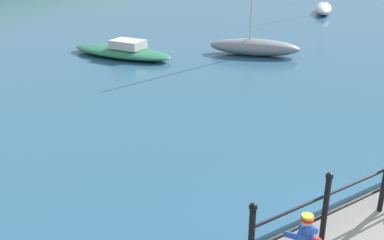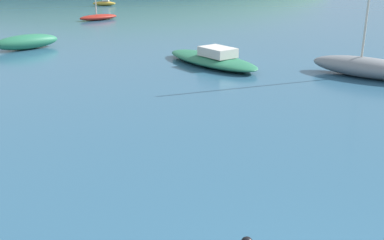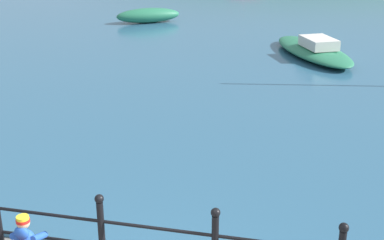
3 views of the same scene
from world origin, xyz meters
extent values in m
cylinder|color=black|center=(-0.71, 1.50, 0.55)|extent=(0.09, 0.09, 1.10)
sphere|color=black|center=(-0.71, 1.50, 1.15)|extent=(0.12, 0.12, 0.12)
sphere|color=black|center=(0.80, 1.50, 1.15)|extent=(0.12, 0.12, 0.12)
sphere|color=black|center=(2.30, 1.50, 1.15)|extent=(0.12, 0.12, 0.12)
cylinder|color=black|center=(0.05, 1.50, 0.82)|extent=(4.52, 0.04, 0.04)
ellipsoid|color=blue|center=(-1.58, 1.05, 0.80)|extent=(0.20, 0.13, 0.18)
cylinder|color=blue|center=(-1.72, 1.20, 0.67)|extent=(0.10, 0.32, 0.19)
cylinder|color=blue|center=(-1.44, 1.19, 0.67)|extent=(0.10, 0.32, 0.19)
sphere|color=tan|center=(-1.58, 1.11, 0.92)|extent=(0.17, 0.17, 0.17)
cylinder|color=red|center=(-1.58, 1.11, 0.94)|extent=(0.17, 0.17, 0.04)
cylinder|color=yellow|center=(-1.58, 1.11, 0.98)|extent=(0.16, 0.16, 0.04)
ellipsoid|color=#287551|center=(-5.42, 18.63, 0.42)|extent=(2.88, 2.23, 0.64)
ellipsoid|color=#287551|center=(1.82, 14.05, 0.28)|extent=(3.50, 4.81, 0.37)
cube|color=silver|center=(1.97, 13.74, 0.63)|extent=(1.37, 1.54, 0.33)
camera|label=1|loc=(-5.72, -2.27, 4.42)|focal=42.00mm
camera|label=2|loc=(-1.88, -1.97, 3.65)|focal=42.00mm
camera|label=3|loc=(1.79, -4.07, 4.50)|focal=50.00mm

